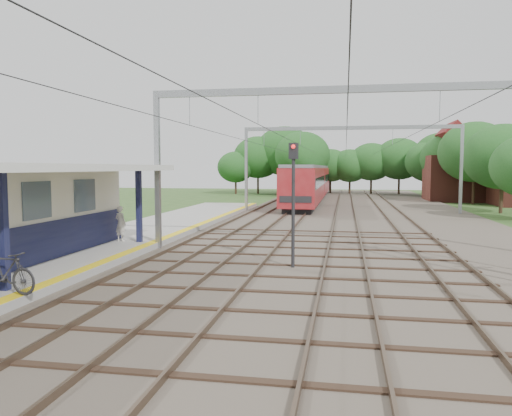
# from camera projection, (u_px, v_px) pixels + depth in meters

# --- Properties ---
(ballast_bed) EXTENTS (18.00, 90.00, 0.10)m
(ballast_bed) POSITION_uv_depth(u_px,v_px,m) (357.00, 219.00, 35.38)
(ballast_bed) COLOR #473D33
(ballast_bed) RESTS_ON ground
(platform) EXTENTS (5.00, 52.00, 0.35)m
(platform) POSITION_uv_depth(u_px,v_px,m) (96.00, 248.00, 21.69)
(platform) COLOR gray
(platform) RESTS_ON ground
(yellow_stripe) EXTENTS (0.45, 52.00, 0.01)m
(yellow_stripe) POSITION_uv_depth(u_px,v_px,m) (144.00, 245.00, 21.28)
(yellow_stripe) COLOR yellow
(yellow_stripe) RESTS_ON platform
(rail_tracks) EXTENTS (11.80, 88.00, 0.15)m
(rail_tracks) POSITION_uv_depth(u_px,v_px,m) (321.00, 216.00, 35.81)
(rail_tracks) COLOR brown
(rail_tracks) RESTS_ON ballast_bed
(catenary_system) EXTENTS (17.22, 88.00, 7.00)m
(catenary_system) POSITION_uv_depth(u_px,v_px,m) (350.00, 137.00, 30.42)
(catenary_system) COLOR gray
(catenary_system) RESTS_ON ground
(tree_band) EXTENTS (31.72, 30.88, 8.82)m
(tree_band) POSITION_uv_depth(u_px,v_px,m) (351.00, 158.00, 61.62)
(tree_band) COLOR #382619
(tree_band) RESTS_ON ground
(house_far) EXTENTS (8.00, 6.12, 8.66)m
(house_far) POSITION_uv_depth(u_px,v_px,m) (464.00, 172.00, 54.60)
(house_far) COLOR brown
(house_far) RESTS_ON ground
(person) EXTENTS (0.68, 0.57, 1.61)m
(person) POSITION_uv_depth(u_px,v_px,m) (121.00, 224.00, 22.47)
(person) COLOR silver
(person) RESTS_ON platform
(bicycle) EXTENTS (1.99, 0.82, 1.16)m
(bicycle) POSITION_uv_depth(u_px,v_px,m) (5.00, 272.00, 13.08)
(bicycle) COLOR black
(bicycle) RESTS_ON platform
(train) EXTENTS (2.90, 36.06, 3.81)m
(train) POSITION_uv_depth(u_px,v_px,m) (312.00, 182.00, 55.04)
(train) COLOR black
(train) RESTS_ON ballast_bed
(signal_post) EXTENTS (0.34, 0.29, 4.54)m
(signal_post) POSITION_uv_depth(u_px,v_px,m) (293.00, 189.00, 17.67)
(signal_post) COLOR black
(signal_post) RESTS_ON ground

